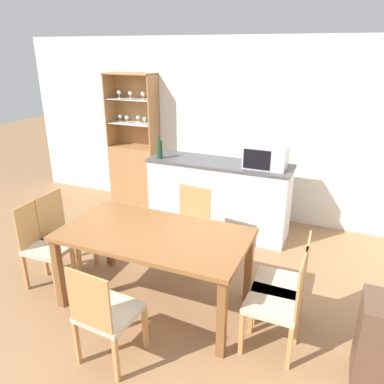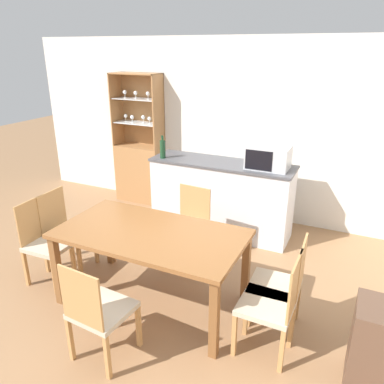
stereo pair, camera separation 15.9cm
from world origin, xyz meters
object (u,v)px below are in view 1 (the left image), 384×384
Objects in this scene: dining_chair_side_left_far at (65,233)px; dining_chair_side_left_near at (46,245)px; dining_chair_side_right_near at (279,302)px; dining_chair_head_far at (188,228)px; dining_chair_head_near at (105,313)px; microwave at (266,157)px; wine_bottle at (160,149)px; dining_table at (154,241)px; dining_chair_side_right_far at (285,283)px; display_cabinet at (135,165)px.

dining_chair_side_left_near is at bearing -1.47° from dining_chair_side_left_far.
dining_chair_side_left_far is (-2.43, 0.28, 0.00)m from dining_chair_side_right_near.
dining_chair_side_right_near is at bearing 81.87° from dining_chair_side_left_far.
dining_chair_side_left_far is at bearing 32.97° from dining_chair_head_far.
microwave is at bearing 79.89° from dining_chair_head_near.
dining_chair_head_near is at bearing -72.65° from wine_bottle.
dining_chair_head_far is 1.27m from wine_bottle.
dining_chair_side_right_near is 2.70m from wine_bottle.
dining_chair_head_far is at bearing -45.89° from wine_bottle.
wine_bottle reaches higher than dining_table.
dining_chair_side_right_far is (1.21, -0.66, 0.00)m from dining_chair_head_far.
dining_chair_side_right_far is (2.78, -2.11, -0.16)m from display_cabinet.
display_cabinet is at bearing 140.63° from wine_bottle.
dining_chair_side_right_near is at bearing -6.71° from dining_table.
dining_chair_head_near is at bearing 125.94° from dining_chair_side_right_far.
dining_chair_side_right_far is (2.43, 0.00, 0.00)m from dining_chair_side_left_far.
dining_table is 1.91m from microwave.
dining_table is 5.72× the size of wine_bottle.
dining_chair_head_far and dining_chair_side_right_far have the same top height.
microwave is at bearing -120.36° from dining_chair_head_far.
display_cabinet is 2.24× the size of dining_chair_head_far.
dining_chair_head_near is at bearing 119.54° from dining_chair_side_right_near.
dining_table is at bearing 94.07° from dining_chair_head_far.
dining_chair_head_far is 1.77× the size of microwave.
dining_chair_side_right_near is at bearing -73.19° from microwave.
dining_chair_head_far is 1.00× the size of dining_chair_side_right_near.
dining_chair_head_near is (-0.00, -0.81, -0.23)m from dining_table.
display_cabinet is 3.43m from dining_chair_head_near.
dining_chair_head_far is 1.32m from microwave.
display_cabinet is 2.24× the size of dining_chair_side_left_far.
dining_chair_side_right_far is at bearing -37.18° from display_cabinet.
display_cabinet reaches higher than dining_chair_side_right_near.
dining_chair_head_far is at bearing -124.69° from microwave.
wine_bottle reaches higher than microwave.
dining_table is 1.81m from wine_bottle.
dining_chair_side_right_near and dining_chair_head_near have the same top height.
dining_chair_side_right_near is at bearing -40.76° from display_cabinet.
dining_chair_side_right_near is 0.29m from dining_chair_side_right_far.
dining_chair_side_left_far is 2.55m from microwave.
dining_table is 1.25m from dining_chair_side_right_far.
dining_chair_side_left_near is 2.94× the size of wine_bottle.
dining_chair_side_left_near is at bearing 94.74° from dining_chair_side_right_far.
dining_chair_side_right_near is at bearing 146.24° from dining_chair_head_far.
dining_chair_side_left_near is at bearing 155.57° from dining_chair_head_near.
dining_chair_side_left_far is (-1.22, 0.14, -0.23)m from dining_table.
wine_bottle is (0.47, 1.73, 0.67)m from dining_chair_side_left_near.
display_cabinet is 3.96× the size of microwave.
dining_chair_head_far is 1.54m from dining_chair_side_right_near.
microwave reaches higher than dining_chair_side_left_far.
wine_bottle is (-1.40, -0.15, -0.01)m from microwave.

